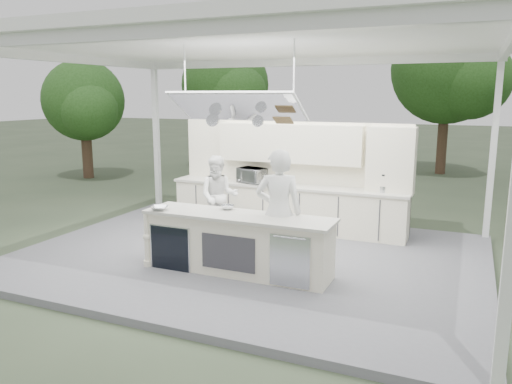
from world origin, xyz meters
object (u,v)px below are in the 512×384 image
at_px(sous_chef, 219,196).
at_px(back_counter, 286,206).
at_px(head_chef, 279,212).
at_px(demo_island, 237,243).

bearing_deg(sous_chef, back_counter, 23.09).
xyz_separation_m(back_counter, sous_chef, (-1.04, -1.08, 0.34)).
bearing_deg(back_counter, sous_chef, -134.01).
bearing_deg(back_counter, head_chef, -72.69).
bearing_deg(back_counter, demo_island, -86.37).
xyz_separation_m(demo_island, head_chef, (0.63, 0.21, 0.52)).
relative_size(back_counter, sous_chef, 3.12).
xyz_separation_m(demo_island, back_counter, (-0.18, 2.81, 0.00)).
relative_size(head_chef, sous_chef, 1.22).
height_order(back_counter, head_chef, head_chef).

